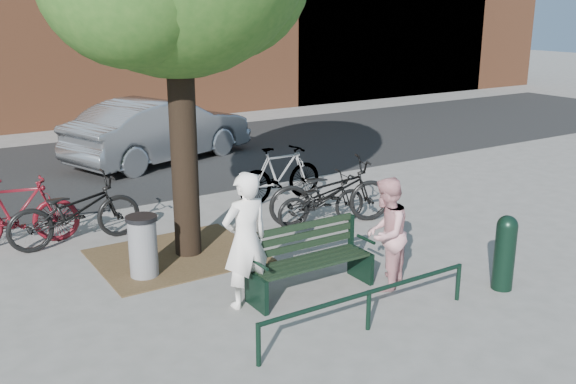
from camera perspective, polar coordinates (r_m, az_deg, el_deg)
ground at (r=8.72m, az=2.05°, el=-8.95°), size 90.00×90.00×0.00m
dirt_pit at (r=10.07m, az=-9.86°, el=-5.58°), size 2.40×2.00×0.02m
road at (r=16.08m, az=-15.35°, el=2.31°), size 40.00×7.00×0.01m
park_bench at (r=8.59m, az=1.78°, el=-5.87°), size 1.74×0.54×0.97m
guard_railing at (r=7.69m, az=7.21°, el=-9.36°), size 3.06×0.06×0.51m
person_left at (r=8.06m, az=-3.80°, el=-4.30°), size 0.67×0.46×1.77m
person_right at (r=8.70m, az=8.67°, el=-3.69°), size 0.95×0.90×1.54m
bollard at (r=9.10m, az=18.73°, el=-4.91°), size 0.28×0.28×1.04m
litter_bin at (r=9.27m, az=-12.77°, el=-4.72°), size 0.44×0.44×0.90m
bicycle_a at (r=10.80m, az=-18.43°, el=-1.61°), size 2.12×0.75×1.11m
bicycle_b at (r=11.04m, az=-22.98°, el=-1.64°), size 1.96×0.92×1.14m
bicycle_c at (r=11.17m, az=3.00°, el=-0.75°), size 1.77×0.73×0.91m
bicycle_d at (r=12.53m, az=-0.68°, el=1.62°), size 1.84×0.53×1.10m
bicycle_e at (r=11.24m, az=3.77°, el=0.01°), size 2.33×1.43×1.16m
parked_car at (r=16.08m, az=-11.27°, el=5.43°), size 5.07×3.16×1.58m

